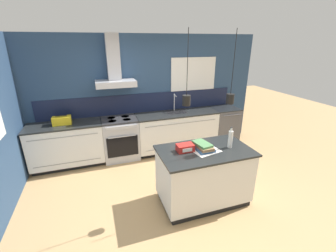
# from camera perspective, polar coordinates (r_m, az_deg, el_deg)

# --- Properties ---
(ground_plane) EXTENTS (16.00, 16.00, 0.00)m
(ground_plane) POSITION_cam_1_polar(r_m,az_deg,el_deg) (3.93, 0.84, -17.68)
(ground_plane) COLOR tan
(ground_plane) RESTS_ON ground
(wall_back) EXTENTS (5.60, 2.38, 2.60)m
(wall_back) POSITION_cam_1_polar(r_m,az_deg,el_deg) (5.12, -6.91, 8.32)
(wall_back) COLOR navy
(wall_back) RESTS_ON ground_plane
(counter_run_left) EXTENTS (1.43, 0.64, 0.91)m
(counter_run_left) POSITION_cam_1_polar(r_m,az_deg,el_deg) (5.04, -24.17, -4.36)
(counter_run_left) COLOR black
(counter_run_left) RESTS_ON ground_plane
(counter_run_sink) EXTENTS (1.90, 0.64, 1.31)m
(counter_run_sink) POSITION_cam_1_polar(r_m,az_deg,el_deg) (5.31, 2.20, -1.21)
(counter_run_sink) COLOR black
(counter_run_sink) RESTS_ON ground_plane
(oven_range) EXTENTS (0.74, 0.66, 0.91)m
(oven_range) POSITION_cam_1_polar(r_m,az_deg,el_deg) (5.02, -11.95, -3.07)
(oven_range) COLOR #B5B5BA
(oven_range) RESTS_ON ground_plane
(dishwasher) EXTENTS (0.63, 0.65, 0.91)m
(dishwasher) POSITION_cam_1_polar(r_m,az_deg,el_deg) (5.85, 13.81, 0.23)
(dishwasher) COLOR #4C4C51
(dishwasher) RESTS_ON ground_plane
(kitchen_island) EXTENTS (1.41, 0.83, 0.91)m
(kitchen_island) POSITION_cam_1_polar(r_m,az_deg,el_deg) (3.66, 9.01, -12.33)
(kitchen_island) COLOR black
(kitchen_island) RESTS_ON ground_plane
(bottle_on_island) EXTENTS (0.07, 0.07, 0.33)m
(bottle_on_island) POSITION_cam_1_polar(r_m,az_deg,el_deg) (3.55, 15.57, -3.18)
(bottle_on_island) COLOR silver
(bottle_on_island) RESTS_ON kitchen_island
(book_stack) EXTENTS (0.27, 0.34, 0.11)m
(book_stack) POSITION_cam_1_polar(r_m,az_deg,el_deg) (3.42, 8.94, -5.19)
(book_stack) COLOR #335684
(book_stack) RESTS_ON kitchen_island
(red_supply_box) EXTENTS (0.25, 0.17, 0.11)m
(red_supply_box) POSITION_cam_1_polar(r_m,az_deg,el_deg) (3.35, 4.39, -5.53)
(red_supply_box) COLOR red
(red_supply_box) RESTS_ON kitchen_island
(paper_pile) EXTENTS (0.44, 0.33, 0.01)m
(paper_pile) POSITION_cam_1_polar(r_m,az_deg,el_deg) (3.41, 9.80, -6.28)
(paper_pile) COLOR silver
(paper_pile) RESTS_ON kitchen_island
(yellow_toolbox) EXTENTS (0.34, 0.18, 0.19)m
(yellow_toolbox) POSITION_cam_1_polar(r_m,az_deg,el_deg) (4.86, -25.34, 1.29)
(yellow_toolbox) COLOR gold
(yellow_toolbox) RESTS_ON counter_run_left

